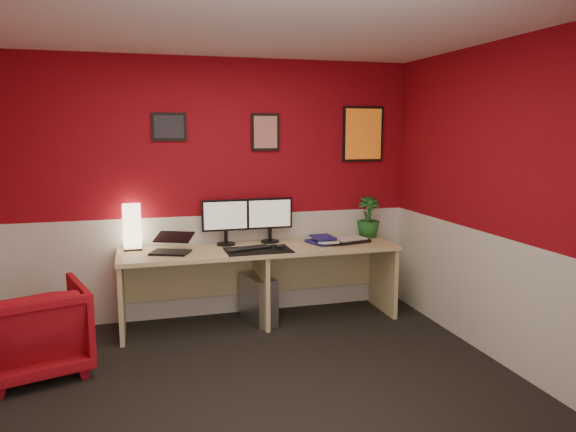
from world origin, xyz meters
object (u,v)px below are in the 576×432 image
at_px(potted_plant, 368,217).
at_px(armchair, 34,330).
at_px(desk, 261,285).
at_px(monitor_right, 270,213).
at_px(laptop, 170,241).
at_px(shoji_lamp, 132,228).
at_px(pc_tower, 259,299).
at_px(monitor_left, 225,215).
at_px(zen_tray, 350,241).

distance_m(potted_plant, armchair, 3.23).
distance_m(desk, monitor_right, 0.70).
xyz_separation_m(laptop, potted_plant, (2.01, 0.22, 0.10)).
height_order(desk, laptop, laptop).
bearing_deg(potted_plant, laptop, -173.87).
xyz_separation_m(shoji_lamp, potted_plant, (2.33, -0.05, 0.01)).
relative_size(potted_plant, pc_tower, 0.93).
height_order(potted_plant, pc_tower, potted_plant).
bearing_deg(pc_tower, desk, -24.94).
bearing_deg(monitor_right, pc_tower, -128.83).
relative_size(laptop, armchair, 0.44).
distance_m(laptop, monitor_right, 1.02).
distance_m(shoji_lamp, monitor_left, 0.86).
xyz_separation_m(desk, pc_tower, (-0.02, 0.00, -0.14)).
xyz_separation_m(zen_tray, armchair, (-2.79, -0.63, -0.40)).
distance_m(potted_plant, pc_tower, 1.41).
distance_m(shoji_lamp, potted_plant, 2.33).
height_order(monitor_right, potted_plant, monitor_right).
distance_m(desk, pc_tower, 0.14).
bearing_deg(laptop, monitor_left, 46.38).
relative_size(desk, shoji_lamp, 6.50).
distance_m(laptop, armchair, 1.31).
relative_size(shoji_lamp, armchair, 0.53).
relative_size(monitor_left, pc_tower, 1.29).
distance_m(zen_tray, armchair, 2.89).
bearing_deg(monitor_right, potted_plant, -1.33).
xyz_separation_m(desk, monitor_right, (0.14, 0.21, 0.66)).
height_order(desk, monitor_left, monitor_left).
relative_size(shoji_lamp, pc_tower, 0.89).
bearing_deg(potted_plant, zen_tray, -146.74).
height_order(shoji_lamp, pc_tower, shoji_lamp).
bearing_deg(monitor_right, desk, -124.18).
distance_m(shoji_lamp, pc_tower, 1.35).
xyz_separation_m(shoji_lamp, pc_tower, (1.13, -0.23, -0.70)).
xyz_separation_m(pc_tower, armchair, (-1.87, -0.63, 0.12)).
distance_m(monitor_right, zen_tray, 0.83).
xyz_separation_m(desk, shoji_lamp, (-1.15, 0.23, 0.56)).
height_order(desk, zen_tray, zen_tray).
distance_m(desk, zen_tray, 0.98).
relative_size(laptop, zen_tray, 0.94).
relative_size(zen_tray, pc_tower, 0.78).
height_order(monitor_right, armchair, monitor_right).
xyz_separation_m(shoji_lamp, armchair, (-0.73, -0.85, -0.59)).
relative_size(shoji_lamp, monitor_right, 0.69).
distance_m(laptop, potted_plant, 2.02).
relative_size(shoji_lamp, potted_plant, 0.95).
height_order(monitor_left, zen_tray, monitor_left).
relative_size(laptop, pc_tower, 0.73).
distance_m(shoji_lamp, monitor_right, 1.30).
height_order(desk, armchair, desk).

